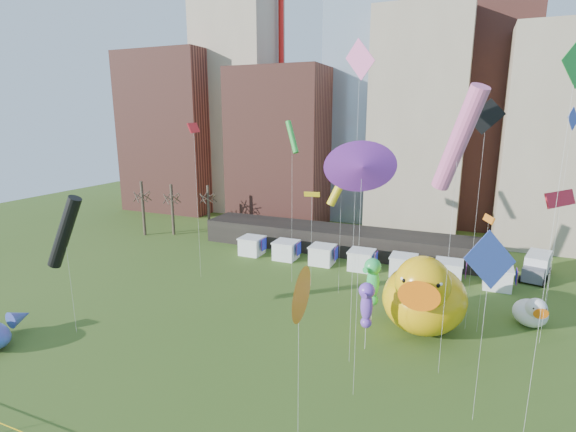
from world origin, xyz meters
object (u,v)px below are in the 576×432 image
at_px(seahorse_green, 373,278).
at_px(box_truck, 537,266).
at_px(big_duck, 424,295).
at_px(seahorse_purple, 367,302).
at_px(small_duck, 531,312).

relative_size(seahorse_green, box_truck, 0.94).
xyz_separation_m(big_duck, seahorse_purple, (-3.86, -4.75, 0.70)).
bearing_deg(seahorse_green, box_truck, 74.79).
height_order(big_duck, seahorse_green, big_duck).
height_order(big_duck, box_truck, big_duck).
bearing_deg(seahorse_green, big_duck, 26.14).
height_order(small_duck, seahorse_green, seahorse_green).
height_order(big_duck, small_duck, big_duck).
height_order(seahorse_green, box_truck, seahorse_green).
xyz_separation_m(small_duck, box_truck, (1.94, 13.94, 0.00)).
height_order(small_duck, seahorse_purple, seahorse_purple).
relative_size(small_duck, box_truck, 0.63).
bearing_deg(seahorse_purple, box_truck, 58.67).
bearing_deg(seahorse_green, small_duck, 44.45).
height_order(seahorse_green, seahorse_purple, seahorse_green).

